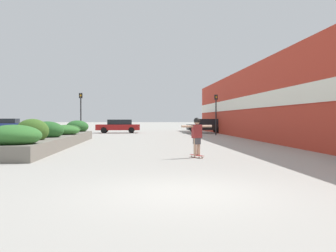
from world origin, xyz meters
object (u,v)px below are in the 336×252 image
Objects in this scene: skateboard at (197,156)px; car_rightmost at (207,126)px; car_center_left at (315,125)px; car_center_right at (119,126)px; traffic_light_left at (81,107)px; skateboarder at (197,132)px; traffic_light_right at (216,108)px; car_leftmost at (8,126)px.

car_rightmost is (4.68, 24.27, 0.71)m from skateboard.
car_center_left is at bearing 32.00° from skateboard.
car_center_left is at bearing -94.99° from car_rightmost.
car_center_left is at bearing -95.65° from car_center_right.
car_rightmost is at bearing 22.65° from traffic_light_left.
skateboarder is at bearing -34.21° from car_center_left.
skateboarder is 0.39× the size of traffic_light_right.
car_leftmost reaches higher than car_rightmost.
traffic_light_left is at bearing -80.02° from car_center_left.
skateboarder reaches higher than car_rightmost.
car_rightmost is at bearing 89.45° from car_leftmost.
car_center_right is 1.15× the size of car_rightmost.
skateboard is 24.72m from car_rightmost.
traffic_light_left reaches higher than car_center_left.
skateboarder reaches higher than skateboard.
car_leftmost is 1.02× the size of traffic_light_left.
car_leftmost is 20.93m from traffic_light_right.
skateboard is 0.21× the size of traffic_light_right.
skateboard is at bearing 32.50° from car_leftmost.
traffic_light_left reaches higher than traffic_light_right.
traffic_light_left is (8.10, -5.27, 1.74)m from car_leftmost.
car_center_left is 0.87× the size of car_center_right.
car_center_left is 20.46m from car_center_right.
car_center_left reaches higher than car_center_right.
car_rightmost is at bearing 55.28° from skateboard.
skateboarder is 29.00m from car_leftmost.
traffic_light_right reaches higher than skateboard.
traffic_light_left is (-23.31, -4.10, 1.73)m from car_center_left.
car_center_left reaches higher than skateboard.
car_leftmost is (-15.58, 24.46, 0.74)m from skateboard.
car_leftmost is 1.04× the size of traffic_light_right.
car_center_left is 1.05× the size of traffic_light_left.
skateboarder is at bearing 32.50° from car_leftmost.
car_center_right is 9.27m from car_rightmost.
car_center_right reaches higher than skateboard.
skateboard is 28.17m from car_center_left.
traffic_light_right reaches higher than car_leftmost.
car_leftmost is at bearing 98.70° from skateboard.
traffic_light_left reaches higher than skateboarder.
traffic_light_right is (12.19, 0.41, -0.04)m from traffic_light_left.
skateboard is at bearing 156.20° from skateboarder.
car_rightmost is (9.21, -1.04, 0.04)m from car_center_right.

